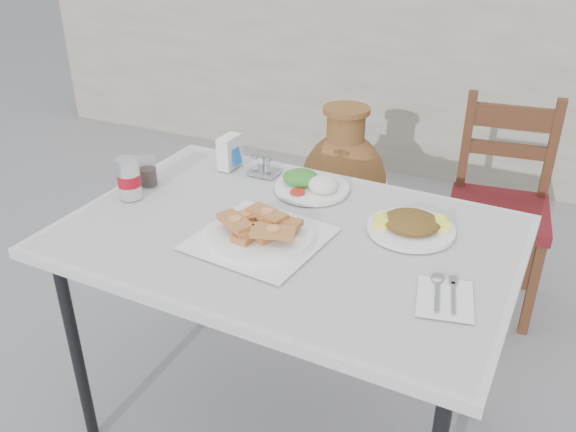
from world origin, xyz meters
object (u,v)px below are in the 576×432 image
at_px(napkin_holder, 230,152).
at_px(terracotta_urn, 343,186).
at_px(salad_chopped_plate, 411,225).
at_px(chair, 499,205).
at_px(pide_plate, 260,229).
at_px(salad_rice_plate, 311,184).
at_px(cafe_table, 288,246).
at_px(cola_glass, 148,173).
at_px(soda_can, 129,178).
at_px(condiment_caddy, 264,167).

distance_m(napkin_holder, terracotta_urn, 1.04).
distance_m(salad_chopped_plate, chair, 1.02).
height_order(pide_plate, salad_rice_plate, pide_plate).
relative_size(cafe_table, pide_plate, 3.47).
relative_size(pide_plate, terracotta_urn, 0.50).
relative_size(salad_rice_plate, chair, 0.27).
relative_size(cafe_table, cola_glass, 14.27).
bearing_deg(soda_can, cafe_table, 1.43).
bearing_deg(terracotta_urn, cola_glass, -104.89).
bearing_deg(cola_glass, condiment_caddy, 36.91).
xyz_separation_m(pide_plate, salad_chopped_plate, (0.38, 0.22, -0.01)).
relative_size(napkin_holder, chair, 0.13).
xyz_separation_m(pide_plate, condiment_caddy, (-0.19, 0.41, -0.01)).
relative_size(salad_chopped_plate, cola_glass, 2.74).
xyz_separation_m(soda_can, cola_glass, (-0.01, 0.11, -0.03)).
xyz_separation_m(soda_can, condiment_caddy, (0.31, 0.35, -0.04)).
bearing_deg(chair, pide_plate, -121.83).
bearing_deg(salad_chopped_plate, cola_glass, -176.53).
height_order(cola_glass, napkin_holder, napkin_holder).
bearing_deg(soda_can, napkin_holder, 63.40).
height_order(salad_chopped_plate, chair, chair).
distance_m(soda_can, terracotta_urn, 1.39).
xyz_separation_m(cola_glass, condiment_caddy, (0.32, 0.24, -0.02)).
height_order(cafe_table, chair, chair).
height_order(cola_glass, condiment_caddy, cola_glass).
distance_m(napkin_holder, condiment_caddy, 0.14).
xyz_separation_m(pide_plate, terracotta_urn, (-0.21, 1.32, -0.48)).
distance_m(pide_plate, napkin_holder, 0.53).
bearing_deg(cafe_table, condiment_caddy, 126.48).
bearing_deg(salad_chopped_plate, napkin_holder, 165.30).
relative_size(pide_plate, chair, 0.42).
height_order(pide_plate, condiment_caddy, condiment_caddy).
bearing_deg(cafe_table, soda_can, -178.57).
bearing_deg(salad_chopped_plate, chair, 79.51).
bearing_deg(salad_chopped_plate, pide_plate, -149.70).
xyz_separation_m(salad_rice_plate, soda_can, (-0.52, -0.29, 0.04)).
xyz_separation_m(salad_rice_plate, salad_chopped_plate, (0.37, -0.13, -0.00)).
distance_m(salad_rice_plate, condiment_caddy, 0.21).
bearing_deg(condiment_caddy, soda_can, -132.03).
bearing_deg(chair, cafe_table, -121.22).
xyz_separation_m(cafe_table, pide_plate, (-0.05, -0.08, 0.09)).
bearing_deg(chair, soda_can, -140.20).
bearing_deg(salad_chopped_plate, terracotta_urn, 118.45).
bearing_deg(chair, condiment_caddy, -141.02).
height_order(pide_plate, chair, chair).
bearing_deg(condiment_caddy, salad_chopped_plate, -17.77).
bearing_deg(cafe_table, salad_chopped_plate, 23.80).
height_order(soda_can, terracotta_urn, soda_can).
distance_m(pide_plate, salad_chopped_plate, 0.44).
bearing_deg(terracotta_urn, napkin_holder, -97.75).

